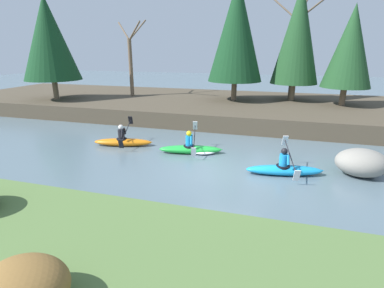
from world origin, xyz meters
name	(u,v)px	position (x,y,z in m)	size (l,w,h in m)	color
ground_plane	(228,170)	(0.00, 0.00, 0.00)	(90.00, 90.00, 0.00)	slate
riverbank_far	(254,108)	(0.00, 10.18, 0.47)	(44.00, 10.51, 0.94)	#4C4233
conifer_tree_far_left	(49,38)	(-13.53, 7.26, 5.00)	(3.77, 3.77, 6.80)	#7A664C
conifer_tree_left	(237,30)	(-1.46, 10.35, 5.47)	(3.60, 3.60, 7.77)	brown
conifer_tree_mid_left	(298,34)	(2.38, 11.47, 5.26)	(3.10, 3.10, 7.51)	#7A664C
conifer_tree_centre	(350,47)	(5.37, 10.27, 4.45)	(2.89, 2.89, 5.93)	brown
bare_tree_upstream	(131,60)	(-9.16, 10.37, 3.53)	(3.05, 3.02, 5.49)	brown
bare_tree_mid_upstream	(295,50)	(2.29, 11.91, 4.28)	(3.90, 3.85, 7.11)	brown
shrub_clump_second	(25,285)	(-1.87, -7.47, 0.89)	(1.40, 1.17, 0.76)	brown
kayaker_lead	(285,169)	(2.00, 0.20, 0.22)	(2.79, 2.05, 1.20)	#1993D6
kayaker_middle	(193,149)	(-1.81, 1.49, 0.20)	(2.78, 2.05, 1.20)	green
kayaker_trailing	(123,141)	(-5.23, 1.60, 0.22)	(2.78, 2.05, 1.20)	orange
boulder_midstream	(362,163)	(4.59, 0.87, 0.50)	(1.75, 1.37, 0.99)	gray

